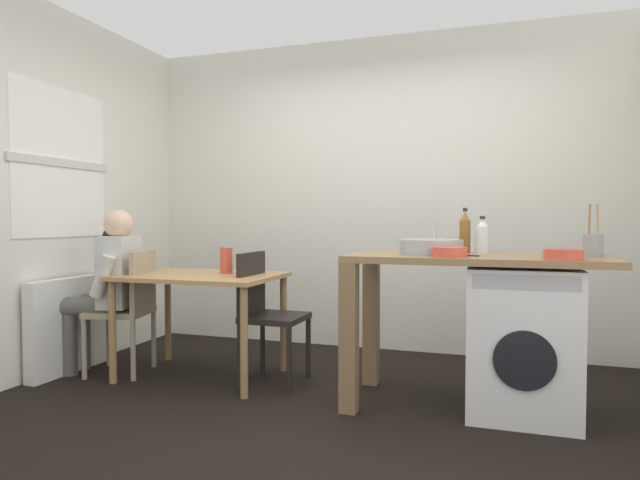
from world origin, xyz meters
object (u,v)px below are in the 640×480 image
vase (226,261)px  colander (563,254)px  washing_machine (522,340)px  chair_opposite (265,309)px  seated_person (108,282)px  bottle_tall_green (465,233)px  utensil_crock (593,245)px  bottle_squat_brown (482,237)px  chair_person_seat (129,304)px  dining_table (201,288)px  mixing_bowl (449,251)px

vase → colander: bearing=-10.2°
washing_machine → chair_opposite: bearing=175.7°
seated_person → bottle_tall_green: bearing=-97.3°
seated_person → vase: bearing=-88.3°
colander → seated_person: bearing=176.7°
bottle_tall_green → utensil_crock: 0.72m
chair_opposite → seated_person: (-1.18, -0.17, 0.16)m
chair_opposite → bottle_squat_brown: bottle_squat_brown is taller
chair_person_seat → bottle_tall_green: bottle_tall_green is taller
seated_person → colander: bearing=-106.0°
bottle_tall_green → bottle_squat_brown: bearing=-11.6°
utensil_crock → seated_person: bearing=-178.3°
dining_table → mixing_bowl: mixing_bowl is taller
chair_opposite → mixing_bowl: mixing_bowl is taller
dining_table → chair_opposite: (0.48, 0.05, -0.14)m
dining_table → mixing_bowl: size_ratio=5.53×
bottle_tall_green → mixing_bowl: 0.41m
chair_opposite → vase: (-0.33, 0.05, 0.33)m
chair_opposite → colander: bearing=80.6°
seated_person → chair_person_seat: bearing=-90.0°
mixing_bowl → vase: 1.65m
chair_opposite → bottle_tall_green: bottle_tall_green is taller
bottle_tall_green → colander: bearing=-38.2°
bottle_squat_brown → utensil_crock: size_ratio=0.77×
chair_opposite → seated_person: 1.20m
chair_person_seat → utensil_crock: size_ratio=3.00×
dining_table → bottle_squat_brown: 1.96m
seated_person → colander: seated_person is taller
seated_person → bottle_tall_green: (2.52, 0.24, 0.38)m
dining_table → colander: colander is taller
chair_person_seat → vase: vase is taller
bottle_squat_brown → colander: bottle_squat_brown is taller
bottle_tall_green → colander: (0.53, -0.41, -0.10)m
bottle_tall_green → colander: 0.68m
seated_person → chair_opposite: bearing=-94.5°
chair_opposite → washing_machine: bearing=86.7°
chair_opposite → utensil_crock: bearing=89.0°
bottle_tall_green → chair_opposite: bearing=-177.0°
seated_person → bottle_tall_green: size_ratio=4.24×
chair_person_seat → seated_person: (-0.16, -0.04, 0.16)m
dining_table → colander: size_ratio=5.50×
bottle_tall_green → vase: bottle_tall_green is taller
chair_person_seat → mixing_bowl: (2.30, -0.19, 0.44)m
dining_table → seated_person: size_ratio=0.92×
chair_person_seat → washing_machine: bearing=-102.5°
chair_opposite → washing_machine: size_ratio=1.05×
washing_machine → dining_table: bearing=178.0°
bottle_squat_brown → utensil_crock: 0.62m
washing_machine → colander: bearing=-49.3°
seated_person → vase: size_ratio=6.41×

